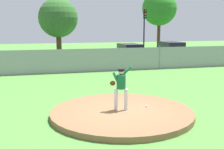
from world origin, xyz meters
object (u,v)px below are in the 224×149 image
Objects in this scene: parked_car_silver at (171,52)px; baseball at (146,106)px; parked_car_navy at (130,54)px; traffic_cone_orange at (67,64)px; pitcher_youth at (121,85)px; traffic_light_far at (144,25)px.

baseball is at bearing -120.31° from parked_car_silver.
parked_car_silver reaches higher than parked_car_navy.
traffic_cone_orange is at bearing -167.93° from parked_car_navy.
pitcher_youth reaches higher than parked_car_silver.
parked_car_navy is at bearing -179.44° from parked_car_silver.
traffic_light_far reaches higher than traffic_cone_orange.
traffic_light_far is (-0.98, 4.14, 2.48)m from parked_car_silver.
pitcher_youth is at bearing -114.30° from traffic_light_far.
pitcher_youth is 12.88m from traffic_cone_orange.
parked_car_navy is at bearing 12.07° from traffic_cone_orange.
traffic_light_far is (8.71, 5.39, 3.08)m from traffic_cone_orange.
baseball is 0.02× the size of parked_car_silver.
traffic_light_far reaches higher than parked_car_silver.
parked_car_silver is at bearing 56.82° from pitcher_youth.
traffic_cone_orange is at bearing 96.74° from baseball.
pitcher_youth is 16.84m from parked_car_silver.
parked_car_navy is at bearing 73.38° from baseball.
parked_car_silver is at bearing 0.56° from parked_car_navy.
traffic_light_far reaches higher than parked_car_navy.
parked_car_silver reaches higher than traffic_cone_orange.
baseball is 0.13× the size of traffic_cone_orange.
parked_car_navy is at bearing -125.96° from traffic_light_far.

